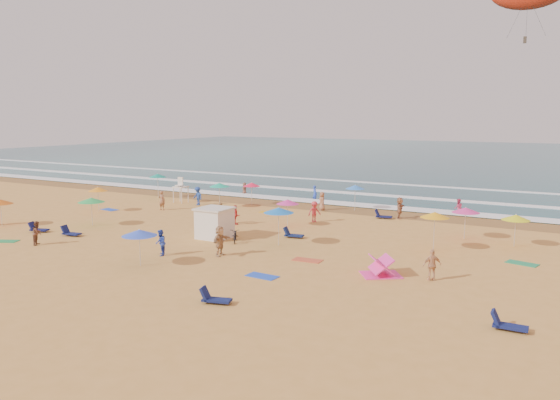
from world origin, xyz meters
The scene contains 13 objects.
ground centered at (0.00, 0.00, 0.00)m, with size 220.00×220.00×0.00m, color gold.
ocean centered at (0.00, 84.00, 0.00)m, with size 220.00×140.00×0.18m, color #0C4756.
wet_sand centered at (0.00, 12.50, 0.01)m, with size 220.00×220.00×0.00m, color olive.
surf_foam centered at (0.00, 21.32, 0.10)m, with size 200.00×18.70×0.05m.
cabana centered at (-0.74, -2.77, 1.00)m, with size 2.00×2.00×2.00m, color white.
cabana_roof centered at (-0.74, -2.77, 2.06)m, with size 2.20×2.20×0.12m, color silver.
bicycle centered at (1.16, -3.07, 0.46)m, with size 0.61×1.76×0.92m, color black.
lifeguard_stand centered at (-12.89, 8.34, 1.05)m, with size 1.20×1.20×2.10m, color white, non-canonical shape.
beach_umbrellas centered at (-2.42, 0.34, 2.07)m, with size 52.17×27.47×0.80m.
loungers centered at (8.48, -2.73, 0.17)m, with size 44.93×24.32×0.34m.
towels centered at (3.13, -2.90, 0.01)m, with size 41.37×22.79×0.03m.
popup_tents centered at (17.92, -1.41, 0.60)m, with size 13.81×10.84×1.20m.
beachgoers centered at (0.17, 3.62, 0.80)m, with size 39.60×27.26×2.14m.
Camera 1 is at (21.24, -32.70, 8.33)m, focal length 35.00 mm.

